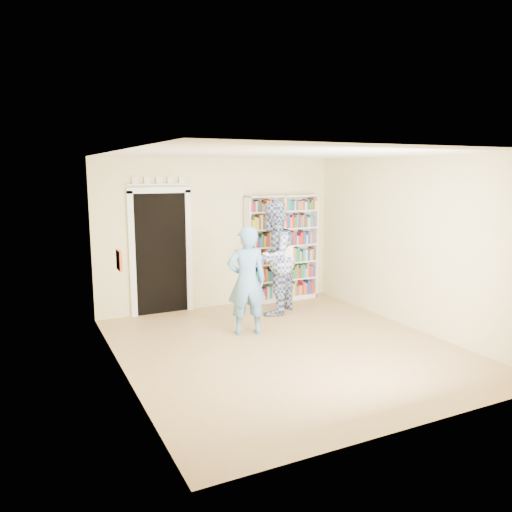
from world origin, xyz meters
The scene contains 11 objects.
floor centered at (0.00, 0.00, 0.00)m, with size 5.00×5.00×0.00m, color #A57F4F.
ceiling centered at (0.00, 0.00, 2.70)m, with size 5.00×5.00×0.00m, color white.
wall_back centered at (0.00, 2.50, 1.35)m, with size 4.50×4.50×0.00m, color beige.
wall_left centered at (-2.25, 0.00, 1.35)m, with size 5.00×5.00×0.00m, color beige.
wall_right centered at (2.25, 0.00, 1.35)m, with size 5.00×5.00×0.00m, color beige.
bookshelf centered at (1.21, 2.34, 1.02)m, with size 1.47×0.28×2.02m.
doorway centered at (-1.10, 2.48, 1.18)m, with size 1.10×0.08×2.43m.
wall_art centered at (-2.23, 0.20, 1.40)m, with size 0.03×0.25×0.25m, color brown.
man_blue centered at (-0.24, 0.80, 0.83)m, with size 0.61×0.40×1.66m, color #558EBD.
man_plaid centered at (0.64, 1.62, 0.99)m, with size 0.96×0.75×1.97m, color #2E458C.
paper_sheet centered at (0.79, 1.38, 1.06)m, with size 0.22×0.01×0.31m, color white.
Camera 1 is at (-3.34, -5.89, 2.48)m, focal length 35.00 mm.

